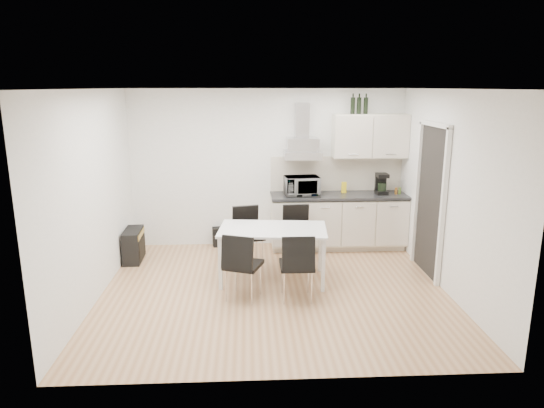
{
  "coord_description": "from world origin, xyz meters",
  "views": [
    {
      "loc": [
        -0.34,
        -5.94,
        2.63
      ],
      "look_at": [
        -0.01,
        0.33,
        1.1
      ],
      "focal_mm": 32.0,
      "sensor_mm": 36.0,
      "label": 1
    }
  ],
  "objects_px": {
    "chair_far_left": "(248,237)",
    "dining_table": "(273,234)",
    "chair_far_right": "(297,236)",
    "guitar_amp": "(134,245)",
    "floor_speaker": "(219,237)",
    "chair_near_right": "(297,266)",
    "chair_near_left": "(243,266)",
    "kitchenette": "(340,199)"
  },
  "relations": [
    {
      "from": "chair_far_left",
      "to": "dining_table",
      "type": "bearing_deg",
      "value": 105.23
    },
    {
      "from": "chair_far_right",
      "to": "guitar_amp",
      "type": "relative_size",
      "value": 1.46
    },
    {
      "from": "chair_far_right",
      "to": "floor_speaker",
      "type": "distance_m",
      "value": 1.56
    },
    {
      "from": "guitar_amp",
      "to": "floor_speaker",
      "type": "xyz_separation_m",
      "value": [
        1.27,
        0.64,
        -0.09
      ]
    },
    {
      "from": "dining_table",
      "to": "guitar_amp",
      "type": "relative_size",
      "value": 2.53
    },
    {
      "from": "floor_speaker",
      "to": "chair_far_right",
      "type": "bearing_deg",
      "value": -45.28
    },
    {
      "from": "dining_table",
      "to": "chair_far_right",
      "type": "xyz_separation_m",
      "value": [
        0.4,
        0.63,
        -0.23
      ]
    },
    {
      "from": "chair_far_left",
      "to": "chair_near_right",
      "type": "relative_size",
      "value": 1.0
    },
    {
      "from": "chair_far_left",
      "to": "chair_near_left",
      "type": "height_order",
      "value": "same"
    },
    {
      "from": "chair_far_left",
      "to": "guitar_amp",
      "type": "distance_m",
      "value": 1.81
    },
    {
      "from": "kitchenette",
      "to": "dining_table",
      "type": "distance_m",
      "value": 1.81
    },
    {
      "from": "chair_near_right",
      "to": "chair_near_left",
      "type": "bearing_deg",
      "value": 175.68
    },
    {
      "from": "kitchenette",
      "to": "chair_far_left",
      "type": "height_order",
      "value": "kitchenette"
    },
    {
      "from": "guitar_amp",
      "to": "floor_speaker",
      "type": "bearing_deg",
      "value": 24.35
    },
    {
      "from": "kitchenette",
      "to": "chair_far_left",
      "type": "distance_m",
      "value": 1.74
    },
    {
      "from": "chair_far_left",
      "to": "chair_far_right",
      "type": "distance_m",
      "value": 0.74
    },
    {
      "from": "kitchenette",
      "to": "guitar_amp",
      "type": "bearing_deg",
      "value": -171.83
    },
    {
      "from": "chair_far_left",
      "to": "chair_far_right",
      "type": "bearing_deg",
      "value": 168.11
    },
    {
      "from": "chair_near_left",
      "to": "floor_speaker",
      "type": "xyz_separation_m",
      "value": [
        -0.43,
        2.11,
        -0.28
      ]
    },
    {
      "from": "chair_near_left",
      "to": "guitar_amp",
      "type": "bearing_deg",
      "value": 159.5
    },
    {
      "from": "chair_far_left",
      "to": "chair_near_right",
      "type": "distance_m",
      "value": 1.38
    },
    {
      "from": "chair_near_right",
      "to": "guitar_amp",
      "type": "bearing_deg",
      "value": 147.38
    },
    {
      "from": "chair_far_right",
      "to": "floor_speaker",
      "type": "xyz_separation_m",
      "value": [
        -1.24,
        0.9,
        -0.28
      ]
    },
    {
      "from": "chair_far_left",
      "to": "floor_speaker",
      "type": "distance_m",
      "value": 1.08
    },
    {
      "from": "kitchenette",
      "to": "chair_near_left",
      "type": "bearing_deg",
      "value": -129.21
    },
    {
      "from": "dining_table",
      "to": "floor_speaker",
      "type": "distance_m",
      "value": 1.81
    },
    {
      "from": "dining_table",
      "to": "chair_near_left",
      "type": "xyz_separation_m",
      "value": [
        -0.4,
        -0.58,
        -0.23
      ]
    },
    {
      "from": "chair_far_left",
      "to": "floor_speaker",
      "type": "xyz_separation_m",
      "value": [
        -0.5,
        0.92,
        -0.28
      ]
    },
    {
      "from": "chair_near_left",
      "to": "kitchenette",
      "type": "bearing_deg",
      "value": 71.07
    },
    {
      "from": "dining_table",
      "to": "guitar_amp",
      "type": "bearing_deg",
      "value": 162.71
    },
    {
      "from": "dining_table",
      "to": "floor_speaker",
      "type": "height_order",
      "value": "dining_table"
    },
    {
      "from": "chair_far_left",
      "to": "guitar_amp",
      "type": "bearing_deg",
      "value": -22.41
    },
    {
      "from": "chair_far_left",
      "to": "chair_far_right",
      "type": "relative_size",
      "value": 1.0
    },
    {
      "from": "guitar_amp",
      "to": "chair_near_right",
      "type": "bearing_deg",
      "value": -34.96
    },
    {
      "from": "kitchenette",
      "to": "floor_speaker",
      "type": "distance_m",
      "value": 2.13
    },
    {
      "from": "kitchenette",
      "to": "guitar_amp",
      "type": "distance_m",
      "value": 3.37
    },
    {
      "from": "dining_table",
      "to": "chair_far_right",
      "type": "height_order",
      "value": "chair_far_right"
    },
    {
      "from": "chair_far_left",
      "to": "chair_near_right",
      "type": "xyz_separation_m",
      "value": [
        0.6,
        -1.24,
        0.0
      ]
    },
    {
      "from": "kitchenette",
      "to": "chair_far_right",
      "type": "height_order",
      "value": "kitchenette"
    },
    {
      "from": "chair_near_left",
      "to": "dining_table",
      "type": "bearing_deg",
      "value": 75.74
    },
    {
      "from": "chair_near_right",
      "to": "chair_far_left",
      "type": "bearing_deg",
      "value": 115.8
    },
    {
      "from": "chair_far_right",
      "to": "floor_speaker",
      "type": "bearing_deg",
      "value": -38.29
    }
  ]
}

